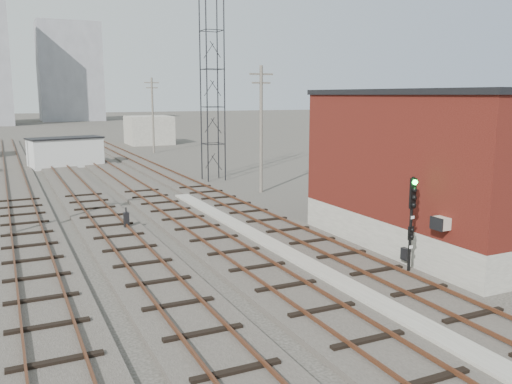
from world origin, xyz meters
TOP-DOWN VIEW (x-y plane):
  - ground at (0.00, 60.00)m, footprint 320.00×320.00m
  - track_right at (2.50, 39.00)m, footprint 3.20×90.00m
  - track_mid_right at (-1.50, 39.00)m, footprint 3.20×90.00m
  - track_mid_left at (-5.50, 39.00)m, footprint 3.20×90.00m
  - track_left at (-9.50, 39.00)m, footprint 3.20×90.00m
  - platform_curb at (0.50, 14.00)m, footprint 0.90×28.00m
  - brick_building at (7.50, 12.00)m, footprint 6.54×12.20m
  - lattice_tower at (5.50, 35.00)m, footprint 1.60×1.60m
  - utility_pole_right_a at (6.50, 28.00)m, footprint 1.80×0.24m
  - utility_pole_right_b at (6.50, 58.00)m, footprint 1.80×0.24m
  - apartment_right at (8.00, 150.00)m, footprint 16.00×12.00m
  - shed_right at (9.00, 70.00)m, footprint 6.00×6.00m
  - signal_mast at (3.70, 8.93)m, footprint 0.40×0.41m
  - switch_stand at (-4.74, 20.83)m, footprint 0.27×0.27m
  - site_trailer at (-4.66, 48.79)m, footprint 7.37×4.34m

SIDE VIEW (x-z plane):
  - ground at x=0.00m, z-range 0.00..0.00m
  - track_right at x=2.50m, z-range -0.09..0.30m
  - track_mid_right at x=-1.50m, z-range -0.09..0.30m
  - track_mid_left at x=-5.50m, z-range -0.09..0.30m
  - track_left at x=-9.50m, z-range -0.09..0.30m
  - platform_curb at x=0.50m, z-range 0.00..0.26m
  - switch_stand at x=-4.74m, z-range -0.03..1.12m
  - site_trailer at x=-4.66m, z-range 0.01..2.92m
  - shed_right at x=9.00m, z-range 0.00..4.00m
  - signal_mast at x=3.70m, z-range 0.32..4.24m
  - brick_building at x=7.50m, z-range 0.02..7.24m
  - utility_pole_right_a at x=6.50m, z-range 0.30..9.30m
  - utility_pole_right_b at x=6.50m, z-range 0.30..9.30m
  - lattice_tower at x=5.50m, z-range 0.00..15.00m
  - apartment_right at x=8.00m, z-range 0.00..26.00m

